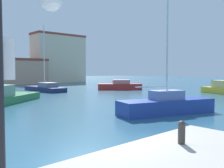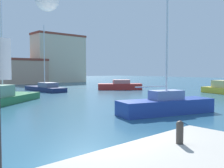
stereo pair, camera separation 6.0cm
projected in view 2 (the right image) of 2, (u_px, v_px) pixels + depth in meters
The scene contains 8 objects.
water at pixel (92, 93), 32.12m from camera, with size 160.00×160.00×0.00m, color #285670.
mooring_bollard at pixel (180, 131), 6.16m from camera, with size 0.19×0.19×0.58m.
sailboat_navy_behind_lamppost at pixel (45, 88), 35.03m from camera, with size 2.47×8.26×9.30m.
motorboat_red_distant_north at pixel (120, 86), 37.86m from camera, with size 6.46×5.54×1.52m.
sailboat_blue_mid_harbor at pixel (166, 104), 16.76m from camera, with size 7.11×3.88×10.09m.
sailboat_green_center_channel at pixel (1, 97), 21.81m from camera, with size 8.54×7.60×10.56m.
waterfront_apartments at pixel (17, 71), 54.33m from camera, with size 11.41×7.61×5.55m.
harbor_office at pixel (59, 58), 60.94m from camera, with size 12.86×5.34×11.81m.
Camera 2 is at (-4.41, -5.59, 2.93)m, focal length 39.54 mm.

